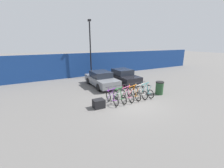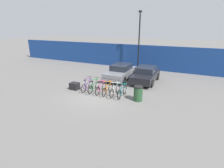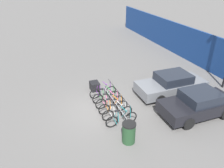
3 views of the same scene
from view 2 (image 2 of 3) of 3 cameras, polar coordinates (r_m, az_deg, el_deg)
name	(u,v)px [view 2 (image 2 of 3)]	position (r m, az deg, el deg)	size (l,w,h in m)	color
ground_plane	(97,95)	(12.96, -4.76, -3.67)	(120.00, 120.00, 0.00)	#605E5B
hoarding_wall	(138,57)	(21.04, 8.36, 8.79)	(36.00, 0.16, 2.78)	navy
bike_rack	(105,87)	(13.22, -2.38, -0.92)	(3.50, 0.04, 0.57)	gray
bicycle_purple	(87,86)	(13.85, -8.07, -0.63)	(0.68, 1.71, 1.05)	black
bicycle_green	(94,87)	(13.54, -5.93, -1.00)	(0.68, 1.71, 1.05)	black
bicycle_pink	(101,88)	(13.25, -3.69, -1.38)	(0.68, 1.71, 1.05)	black
bicycle_orange	(107,89)	(13.00, -1.49, -1.75)	(0.68, 1.71, 1.05)	black
bicycle_white	(115,91)	(12.75, 0.91, -2.15)	(0.68, 1.71, 1.05)	black
bicycle_teal	(122,92)	(12.54, 3.30, -2.55)	(0.68, 1.71, 1.05)	black
car_grey	(121,72)	(16.76, 2.92, 4.04)	(1.91, 4.33, 1.40)	slate
car_black	(146,74)	(16.07, 10.98, 3.07)	(1.91, 4.09, 1.40)	black
lamp_post	(139,39)	(19.73, 8.83, 14.42)	(0.24, 0.44, 6.36)	black
trash_bin	(138,93)	(11.97, 8.52, -3.07)	(0.63, 0.63, 1.03)	#234728
cargo_crate	(75,86)	(14.32, -12.12, -0.66)	(0.70, 0.56, 0.55)	black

